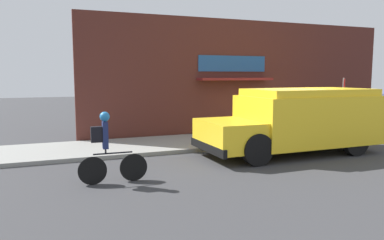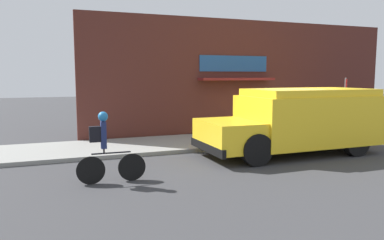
% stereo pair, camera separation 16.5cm
% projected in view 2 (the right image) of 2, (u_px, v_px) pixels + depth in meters
% --- Properties ---
extents(ground_plane, '(70.00, 70.00, 0.00)m').
position_uv_depth(ground_plane, '(289.00, 145.00, 13.49)').
color(ground_plane, '#38383A').
extents(sidewalk, '(28.00, 2.94, 0.13)m').
position_uv_depth(sidewalk, '(267.00, 137.00, 14.84)').
color(sidewalk, gray).
rests_on(sidewalk, ground_plane).
extents(storefront, '(14.21, 0.80, 4.82)m').
position_uv_depth(storefront, '(247.00, 77.00, 16.06)').
color(storefront, '#4C231E').
rests_on(storefront, ground_plane).
extents(school_bus, '(5.80, 2.80, 2.07)m').
position_uv_depth(school_bus, '(298.00, 120.00, 11.94)').
color(school_bus, yellow).
rests_on(school_bus, ground_plane).
extents(cyclist, '(1.61, 0.23, 1.68)m').
position_uv_depth(cyclist, '(106.00, 148.00, 8.65)').
color(cyclist, black).
rests_on(cyclist, ground_plane).
extents(stop_sign_post, '(0.45, 0.45, 2.28)m').
position_uv_depth(stop_sign_post, '(345.00, 97.00, 14.92)').
color(stop_sign_post, slate).
rests_on(stop_sign_post, sidewalk).
extents(trash_bin, '(0.60, 0.60, 0.84)m').
position_uv_depth(trash_bin, '(282.00, 121.00, 16.18)').
color(trash_bin, slate).
rests_on(trash_bin, sidewalk).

